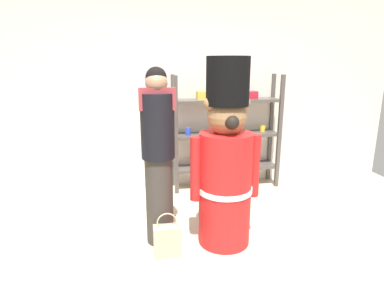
# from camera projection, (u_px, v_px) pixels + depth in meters

# --- Properties ---
(ground_plane) EXTENTS (6.40, 6.40, 0.00)m
(ground_plane) POSITION_uv_depth(u_px,v_px,m) (211.00, 279.00, 2.66)
(ground_plane) COLOR beige
(back_wall) EXTENTS (6.40, 0.12, 2.60)m
(back_wall) POSITION_uv_depth(u_px,v_px,m) (175.00, 94.00, 4.43)
(back_wall) COLOR silver
(back_wall) RESTS_ON ground_plane
(merchandise_shelf) EXTENTS (1.49, 0.35, 1.57)m
(merchandise_shelf) POSITION_uv_depth(u_px,v_px,m) (226.00, 132.00, 4.46)
(merchandise_shelf) COLOR #4C4742
(merchandise_shelf) RESTS_ON ground_plane
(teddy_bear_guard) EXTENTS (0.68, 0.52, 1.79)m
(teddy_bear_guard) POSITION_uv_depth(u_px,v_px,m) (226.00, 164.00, 3.02)
(teddy_bear_guard) COLOR red
(teddy_bear_guard) RESTS_ON ground_plane
(person_shopper) EXTENTS (0.33, 0.31, 1.70)m
(person_shopper) POSITION_uv_depth(u_px,v_px,m) (158.00, 155.00, 3.01)
(person_shopper) COLOR #38332D
(person_shopper) RESTS_ON ground_plane
(shopping_bag) EXTENTS (0.25, 0.13, 0.42)m
(shopping_bag) POSITION_uv_depth(u_px,v_px,m) (167.00, 240.00, 2.95)
(shopping_bag) COLOR #C1AD89
(shopping_bag) RESTS_ON ground_plane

